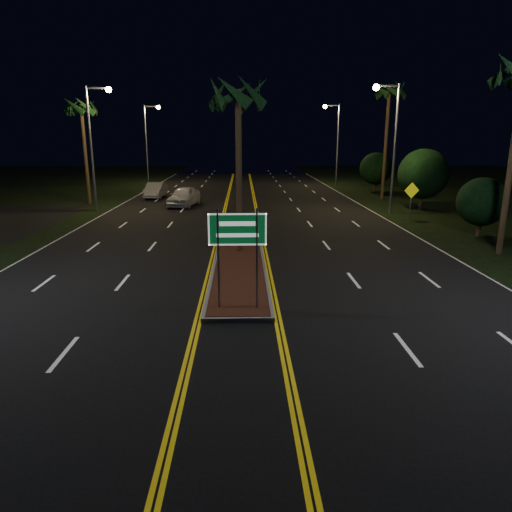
{
  "coord_description": "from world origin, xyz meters",
  "views": [
    {
      "loc": [
        0.17,
        -10.93,
        5.43
      ],
      "look_at": [
        0.57,
        2.61,
        1.9
      ],
      "focal_mm": 32.0,
      "sensor_mm": 36.0,
      "label": 1
    }
  ],
  "objects_px": {
    "streetlight_left_mid": "(95,134)",
    "warning_sign": "(411,196)",
    "median_island": "(239,272)",
    "streetlight_right_mid": "(390,134)",
    "car_near": "(184,195)",
    "streetlight_right_far": "(335,135)",
    "highway_sign": "(237,239)",
    "shrub_mid": "(423,174)",
    "palm_left_far": "(81,108)",
    "shrub_near": "(482,202)",
    "car_far": "(155,189)",
    "shrub_far": "(376,169)",
    "palm_median": "(238,95)",
    "palm_right_far": "(389,93)",
    "streetlight_left_far": "(149,135)"
  },
  "relations": [
    {
      "from": "highway_sign",
      "to": "streetlight_left_mid",
      "type": "height_order",
      "value": "streetlight_left_mid"
    },
    {
      "from": "streetlight_left_mid",
      "to": "shrub_far",
      "type": "height_order",
      "value": "streetlight_left_mid"
    },
    {
      "from": "palm_left_far",
      "to": "car_far",
      "type": "xyz_separation_m",
      "value": [
        4.89,
        3.62,
        -6.94
      ]
    },
    {
      "from": "streetlight_left_mid",
      "to": "streetlight_right_far",
      "type": "height_order",
      "value": "same"
    },
    {
      "from": "median_island",
      "to": "streetlight_right_mid",
      "type": "distance_m",
      "value": 19.2
    },
    {
      "from": "streetlight_left_mid",
      "to": "warning_sign",
      "type": "relative_size",
      "value": 3.56
    },
    {
      "from": "streetlight_right_mid",
      "to": "warning_sign",
      "type": "bearing_deg",
      "value": -72.4
    },
    {
      "from": "palm_right_far",
      "to": "shrub_near",
      "type": "height_order",
      "value": "palm_right_far"
    },
    {
      "from": "median_island",
      "to": "shrub_mid",
      "type": "xyz_separation_m",
      "value": [
        14.0,
        17.0,
        2.64
      ]
    },
    {
      "from": "highway_sign",
      "to": "palm_left_far",
      "type": "xyz_separation_m",
      "value": [
        -12.8,
        25.2,
        5.34
      ]
    },
    {
      "from": "palm_right_far",
      "to": "car_far",
      "type": "xyz_separation_m",
      "value": [
        -20.71,
        1.62,
        -8.34
      ]
    },
    {
      "from": "streetlight_left_mid",
      "to": "warning_sign",
      "type": "xyz_separation_m",
      "value": [
        22.09,
        -4.71,
        -4.01
      ]
    },
    {
      "from": "palm_median",
      "to": "streetlight_left_mid",
      "type": "bearing_deg",
      "value": 128.17
    },
    {
      "from": "palm_right_far",
      "to": "shrub_near",
      "type": "distance_m",
      "value": 17.56
    },
    {
      "from": "car_near",
      "to": "warning_sign",
      "type": "xyz_separation_m",
      "value": [
        16.08,
        -6.99,
        0.73
      ]
    },
    {
      "from": "warning_sign",
      "to": "shrub_near",
      "type": "bearing_deg",
      "value": -79.3
    },
    {
      "from": "streetlight_right_far",
      "to": "shrub_near",
      "type": "height_order",
      "value": "streetlight_right_far"
    },
    {
      "from": "shrub_near",
      "to": "shrub_mid",
      "type": "distance_m",
      "value": 10.04
    },
    {
      "from": "car_near",
      "to": "streetlight_right_mid",
      "type": "bearing_deg",
      "value": -6.13
    },
    {
      "from": "streetlight_left_far",
      "to": "car_near",
      "type": "xyz_separation_m",
      "value": [
        6.0,
        -17.72,
        -4.74
      ]
    },
    {
      "from": "median_island",
      "to": "palm_left_far",
      "type": "xyz_separation_m",
      "value": [
        -12.8,
        21.0,
        7.66
      ]
    },
    {
      "from": "streetlight_left_mid",
      "to": "car_near",
      "type": "bearing_deg",
      "value": 20.83
    },
    {
      "from": "palm_right_far",
      "to": "shrub_mid",
      "type": "distance_m",
      "value": 8.87
    },
    {
      "from": "highway_sign",
      "to": "shrub_mid",
      "type": "xyz_separation_m",
      "value": [
        14.0,
        21.2,
        0.32
      ]
    },
    {
      "from": "shrub_near",
      "to": "shrub_mid",
      "type": "relative_size",
      "value": 0.71
    },
    {
      "from": "highway_sign",
      "to": "streetlight_right_mid",
      "type": "bearing_deg",
      "value": 61.07
    },
    {
      "from": "streetlight_left_mid",
      "to": "streetlight_right_far",
      "type": "bearing_deg",
      "value": 40.3
    },
    {
      "from": "median_island",
      "to": "warning_sign",
      "type": "bearing_deg",
      "value": 46.97
    },
    {
      "from": "streetlight_right_mid",
      "to": "palm_median",
      "type": "distance_m",
      "value": 15.73
    },
    {
      "from": "shrub_mid",
      "to": "warning_sign",
      "type": "distance_m",
      "value": 5.45
    },
    {
      "from": "median_island",
      "to": "streetlight_right_mid",
      "type": "bearing_deg",
      "value": 54.72
    },
    {
      "from": "highway_sign",
      "to": "car_near",
      "type": "distance_m",
      "value": 23.98
    },
    {
      "from": "streetlight_right_far",
      "to": "streetlight_left_mid",
      "type": "bearing_deg",
      "value": -139.7
    },
    {
      "from": "highway_sign",
      "to": "shrub_far",
      "type": "distance_m",
      "value": 35.96
    },
    {
      "from": "median_island",
      "to": "shrub_near",
      "type": "bearing_deg",
      "value": 27.41
    },
    {
      "from": "shrub_near",
      "to": "warning_sign",
      "type": "distance_m",
      "value": 5.67
    },
    {
      "from": "palm_median",
      "to": "warning_sign",
      "type": "bearing_deg",
      "value": 37.45
    },
    {
      "from": "highway_sign",
      "to": "car_near",
      "type": "height_order",
      "value": "highway_sign"
    },
    {
      "from": "streetlight_left_far",
      "to": "shrub_far",
      "type": "distance_m",
      "value": 25.9
    },
    {
      "from": "palm_median",
      "to": "warning_sign",
      "type": "xyz_separation_m",
      "value": [
        11.47,
        8.79,
        -5.63
      ]
    },
    {
      "from": "streetlight_left_mid",
      "to": "warning_sign",
      "type": "bearing_deg",
      "value": -12.04
    },
    {
      "from": "palm_left_far",
      "to": "car_near",
      "type": "xyz_separation_m",
      "value": [
        8.19,
        -1.72,
        -6.83
      ]
    },
    {
      "from": "palm_left_far",
      "to": "palm_right_far",
      "type": "distance_m",
      "value": 25.72
    },
    {
      "from": "palm_right_far",
      "to": "shrub_mid",
      "type": "bearing_deg",
      "value": -78.69
    },
    {
      "from": "shrub_near",
      "to": "car_far",
      "type": "relative_size",
      "value": 0.68
    },
    {
      "from": "streetlight_left_mid",
      "to": "shrub_far",
      "type": "xyz_separation_m",
      "value": [
        24.41,
        12.0,
        -3.32
      ]
    },
    {
      "from": "streetlight_right_mid",
      "to": "highway_sign",
      "type": "bearing_deg",
      "value": -118.93
    },
    {
      "from": "palm_left_far",
      "to": "car_near",
      "type": "distance_m",
      "value": 10.8
    },
    {
      "from": "median_island",
      "to": "car_far",
      "type": "relative_size",
      "value": 2.11
    },
    {
      "from": "palm_median",
      "to": "shrub_mid",
      "type": "distance_m",
      "value": 19.97
    }
  ]
}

